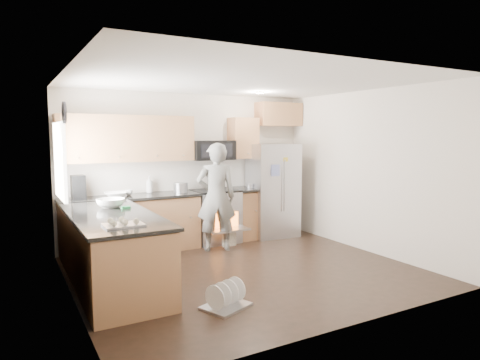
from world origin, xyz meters
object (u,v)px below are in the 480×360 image
refrigerator (273,190)px  stove_range (215,204)px  dish_rack (226,300)px  person (216,197)px

refrigerator → stove_range: bearing=179.7°
refrigerator → dish_rack: refrigerator is taller
refrigerator → dish_rack: size_ratio=2.91×
stove_range → refrigerator: (1.15, -0.10, 0.18)m
person → dish_rack: (-0.95, -2.19, -0.80)m
dish_rack → refrigerator: bearing=48.1°
person → dish_rack: person is taller
person → stove_range: bearing=-96.4°
stove_range → refrigerator: 1.17m
stove_range → dish_rack: (-1.17, -2.69, -0.60)m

